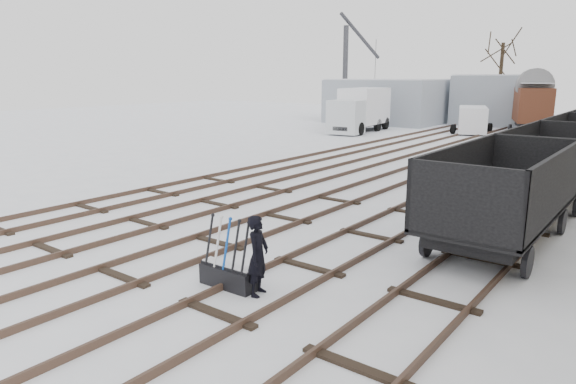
% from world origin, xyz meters
% --- Properties ---
extents(ground, '(120.00, 120.00, 0.00)m').
position_xyz_m(ground, '(0.00, 0.00, 0.00)').
color(ground, white).
rests_on(ground, ground).
extents(tracks, '(13.90, 52.00, 0.16)m').
position_xyz_m(tracks, '(-0.00, 13.67, 0.07)').
color(tracks, black).
rests_on(tracks, ground).
extents(shed_left, '(10.00, 8.00, 4.10)m').
position_xyz_m(shed_left, '(-13.00, 36.00, 2.05)').
color(shed_left, '#9AA2AD').
rests_on(shed_left, ground).
extents(shed_right, '(7.00, 6.00, 4.50)m').
position_xyz_m(shed_right, '(-4.00, 40.00, 2.25)').
color(shed_right, '#9AA2AD').
rests_on(shed_right, ground).
extents(ground_frame, '(1.31, 0.45, 1.49)m').
position_xyz_m(ground_frame, '(2.27, -1.92, 0.28)').
color(ground_frame, black).
rests_on(ground_frame, ground).
extents(worker, '(0.56, 0.70, 1.67)m').
position_xyz_m(worker, '(3.02, -1.82, 0.83)').
color(worker, black).
rests_on(worker, ground).
extents(freight_wagon_a, '(2.52, 6.30, 2.57)m').
position_xyz_m(freight_wagon_a, '(6.00, 4.45, 0.98)').
color(freight_wagon_a, black).
rests_on(freight_wagon_a, ground).
extents(freight_wagon_b, '(2.52, 6.30, 2.57)m').
position_xyz_m(freight_wagon_b, '(6.00, 10.85, 0.98)').
color(freight_wagon_b, black).
rests_on(freight_wagon_b, ground).
extents(box_van_wagon, '(4.14, 5.63, 3.85)m').
position_xyz_m(box_van_wagon, '(0.01, 34.73, 2.24)').
color(box_van_wagon, black).
rests_on(box_van_wagon, ground).
extents(lorry, '(3.05, 7.73, 3.42)m').
position_xyz_m(lorry, '(-10.96, 26.97, 1.76)').
color(lorry, black).
rests_on(lorry, ground).
extents(panel_van, '(3.43, 5.02, 2.04)m').
position_xyz_m(panel_van, '(-3.49, 31.39, 1.06)').
color(panel_van, white).
rests_on(panel_van, ground).
extents(crane, '(2.42, 6.09, 10.22)m').
position_xyz_m(crane, '(-17.00, 34.79, 2.69)').
color(crane, '#313237').
rests_on(crane, ground).
extents(tree_far_left, '(0.30, 0.30, 7.11)m').
position_xyz_m(tree_far_left, '(-3.34, 37.45, 3.55)').
color(tree_far_left, black).
rests_on(tree_far_left, ground).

